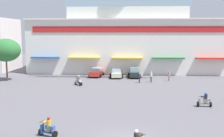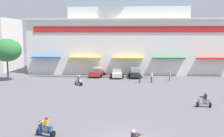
{
  "view_description": "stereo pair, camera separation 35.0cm",
  "coord_description": "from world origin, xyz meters",
  "views": [
    {
      "loc": [
        0.15,
        -17.79,
        7.49
      ],
      "look_at": [
        -1.86,
        16.3,
        2.98
      ],
      "focal_mm": 43.18,
      "sensor_mm": 36.0,
      "label": 1
    },
    {
      "loc": [
        0.5,
        -17.76,
        7.49
      ],
      "look_at": [
        -1.86,
        16.3,
        2.98
      ],
      "focal_mm": 43.18,
      "sensor_mm": 36.0,
      "label": 2
    }
  ],
  "objects": [
    {
      "name": "ground_plane",
      "position": [
        0.0,
        13.0,
        0.0
      ],
      "size": [
        128.0,
        128.0,
        0.0
      ],
      "primitive_type": "plane",
      "color": "#5D5A60"
    },
    {
      "name": "colonial_building",
      "position": [
        0.0,
        37.21,
        8.89
      ],
      "size": [
        36.81,
        19.72,
        20.86
      ],
      "color": "white",
      "rests_on": "ground"
    },
    {
      "name": "plaza_tree_0",
      "position": [
        -18.84,
        23.06,
        4.84
      ],
      "size": [
        4.6,
        3.94,
        6.64
      ],
      "color": "brown",
      "rests_on": "ground"
    },
    {
      "name": "parked_car_0",
      "position": [
        -5.25,
        28.08,
        0.78
      ],
      "size": [
        2.57,
        4.37,
        1.54
      ],
      "color": "#BA302A",
      "rests_on": "ground"
    },
    {
      "name": "parked_car_1",
      "position": [
        -1.77,
        27.12,
        0.75
      ],
      "size": [
        2.4,
        3.97,
        1.49
      ],
      "color": "beige",
      "rests_on": "ground"
    },
    {
      "name": "parked_car_2",
      "position": [
        1.29,
        27.53,
        0.81
      ],
      "size": [
        2.26,
        3.94,
        1.63
      ],
      "color": "#222A28",
      "rests_on": "ground"
    },
    {
      "name": "scooter_rider_3",
      "position": [
        -5.6,
        0.7,
        0.63
      ],
      "size": [
        1.48,
        0.99,
        1.51
      ],
      "color": "black",
      "rests_on": "ground"
    },
    {
      "name": "scooter_rider_5",
      "position": [
        -6.91,
        19.99,
        0.62
      ],
      "size": [
        1.28,
        1.31,
        1.49
      ],
      "color": "black",
      "rests_on": "ground"
    },
    {
      "name": "scooter_rider_7",
      "position": [
        8.02,
        9.49,
        0.63
      ],
      "size": [
        1.41,
        0.54,
        1.5
      ],
      "color": "black",
      "rests_on": "ground"
    },
    {
      "name": "pedestrian_0",
      "position": [
        1.93,
        22.44,
        0.9
      ],
      "size": [
        0.39,
        0.39,
        1.57
      ],
      "color": "#292E46",
      "rests_on": "ground"
    },
    {
      "name": "pedestrian_1",
      "position": [
        3.73,
        23.01,
        0.99
      ],
      "size": [
        0.44,
        0.44,
        1.72
      ],
      "color": "#223541",
      "rests_on": "ground"
    },
    {
      "name": "pedestrian_2",
      "position": [
        6.66,
        24.46,
        0.91
      ],
      "size": [
        0.4,
        0.4,
        1.59
      ],
      "color": "slate",
      "rests_on": "ground"
    }
  ]
}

